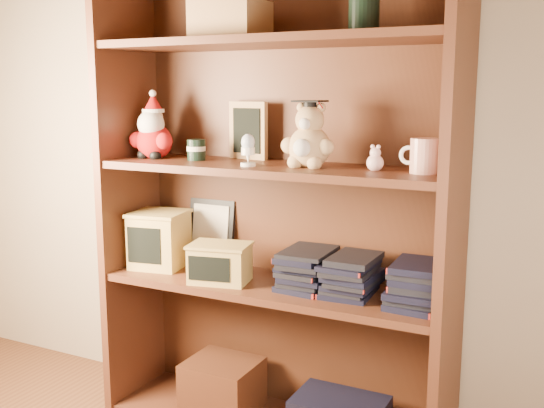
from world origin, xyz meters
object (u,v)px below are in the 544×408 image
at_px(grad_teddy_bear, 309,141).
at_px(teacher_mug, 423,156).
at_px(bookcase, 278,214).
at_px(treats_box, 159,239).

relative_size(grad_teddy_bear, teacher_mug, 1.87).
xyz_separation_m(bookcase, treats_box, (-0.46, -0.05, -0.13)).
height_order(teacher_mug, treats_box, teacher_mug).
height_order(bookcase, grad_teddy_bear, bookcase).
bearing_deg(bookcase, treats_box, -173.58).
bearing_deg(grad_teddy_bear, treats_box, 179.46).
xyz_separation_m(teacher_mug, treats_box, (-0.95, -0.00, -0.35)).
distance_m(bookcase, grad_teddy_bear, 0.29).
bearing_deg(teacher_mug, grad_teddy_bear, -178.96).
height_order(bookcase, treats_box, bookcase).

